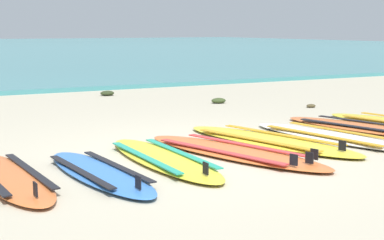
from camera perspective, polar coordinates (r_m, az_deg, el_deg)
The scene contains 11 objects.
ground_plane at distance 6.27m, azimuth 1.23°, elevation -3.48°, with size 80.00×80.00×0.00m, color #B7AD93.
surfboard_1 at distance 5.48m, azimuth -17.73°, elevation -5.39°, with size 0.68×2.18×0.18m.
surfboard_2 at distance 5.45m, azimuth -9.23°, elevation -5.15°, with size 0.69×2.08×0.18m.
surfboard_3 at distance 5.95m, azimuth -2.93°, elevation -3.82°, with size 0.60×2.30×0.18m.
surfboard_4 at distance 6.28m, azimuth 4.10°, elevation -3.14°, with size 1.34×2.60×0.18m.
surfboard_5 at distance 6.95m, azimuth 7.65°, elevation -2.00°, with size 1.30×2.67×0.18m.
surfboard_6 at distance 7.35m, azimuth 13.74°, elevation -1.58°, with size 1.08×2.54×0.18m.
surfboard_7 at distance 8.12m, azimuth 16.66°, elevation -0.71°, with size 1.22×2.52×0.18m.
seaweed_clump_near_shoreline at distance 11.89m, azimuth -8.41°, elevation 2.65°, with size 0.29×0.23×0.10m, color #2D381E.
seaweed_clump_mid_sand at distance 10.58m, azimuth 2.66°, elevation 1.94°, with size 0.28×0.22×0.10m, color #384723.
seaweed_clump_by_the_boards at distance 10.21m, azimuth 11.73°, elevation 1.39°, with size 0.17×0.14×0.06m, color #4C4228.
Camera 1 is at (-2.96, -5.36, 1.37)m, focal length 53.75 mm.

